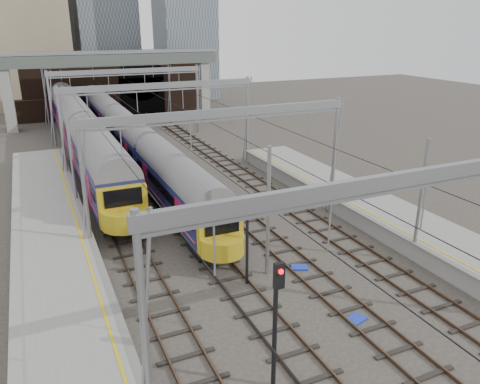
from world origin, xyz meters
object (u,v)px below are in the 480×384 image
train_second (75,122)px  signal_near_centre (248,232)px  train_main (117,124)px  signal_near_left (276,312)px

train_second → signal_near_centre: 34.00m
train_main → train_second: train_second is taller
train_main → signal_near_left: size_ratio=11.58×
train_main → signal_near_centre: size_ratio=13.05×
signal_near_centre → train_second: bearing=94.4°
train_second → signal_near_left: (2.43, -40.61, 0.61)m
train_main → train_second: 4.42m
train_main → signal_near_centre: bearing=-88.9°
train_second → signal_near_left: size_ratio=10.12×
signal_near_left → signal_near_centre: signal_near_left is taller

